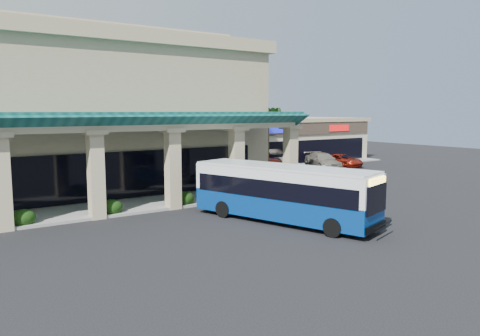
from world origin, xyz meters
TOP-DOWN VIEW (x-y plane):
  - ground at (0.00, 0.00)m, footprint 110.00×110.00m
  - main_building at (-8.00, 16.00)m, footprint 30.80×14.80m
  - arcade at (-8.00, 6.80)m, footprint 30.00×6.20m
  - strip_mall at (18.00, 24.00)m, footprint 22.50×12.50m
  - palm_0 at (8.50, 11.00)m, footprint 2.40×2.40m
  - palm_1 at (9.50, 14.00)m, footprint 2.40×2.40m
  - broadleaf_tree at (7.50, 19.00)m, footprint 2.60×2.60m
  - transit_bus at (0.17, -1.00)m, footprint 5.49×10.74m
  - pedestrian at (4.43, -3.34)m, footprint 0.66×0.71m
  - car_silver at (10.38, 12.83)m, footprint 3.46×5.31m
  - car_white at (13.12, 14.09)m, footprint 2.35×4.42m
  - car_red at (17.83, 14.07)m, footprint 3.84×5.80m
  - car_gray at (20.68, 14.18)m, footprint 2.48×4.76m

SIDE VIEW (x-z plane):
  - ground at x=0.00m, z-range 0.00..0.00m
  - car_gray at x=20.68m, z-range 0.00..1.28m
  - car_white at x=13.12m, z-range 0.00..1.39m
  - car_red at x=17.83m, z-range 0.00..1.56m
  - pedestrian at x=4.43m, z-range 0.00..1.63m
  - car_silver at x=10.38m, z-range 0.00..1.68m
  - transit_bus at x=0.17m, z-range 0.00..2.93m
  - broadleaf_tree at x=7.50m, z-range 0.00..4.81m
  - strip_mall at x=18.00m, z-range 0.00..4.90m
  - arcade at x=-8.00m, z-range 0.00..5.70m
  - palm_1 at x=9.50m, z-range 0.00..5.80m
  - palm_0 at x=8.50m, z-range 0.00..6.60m
  - main_building at x=-8.00m, z-range 0.00..11.35m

